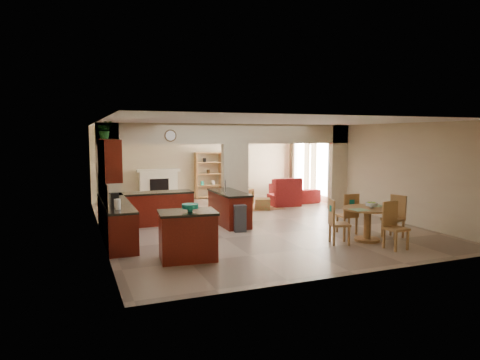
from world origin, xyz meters
name	(u,v)px	position (x,y,z in m)	size (l,w,h in m)	color
floor	(248,222)	(0.00, 0.00, 0.00)	(10.00, 10.00, 0.00)	gray
ceiling	(248,123)	(0.00, 0.00, 2.80)	(10.00, 10.00, 0.00)	white
wall_back	(198,162)	(0.00, 5.00, 1.40)	(8.00, 8.00, 0.00)	beige
wall_front	(358,196)	(0.00, -5.00, 1.40)	(8.00, 8.00, 0.00)	beige
wall_left	(99,178)	(-4.00, 0.00, 1.40)	(10.00, 10.00, 0.00)	beige
wall_right	(364,169)	(4.00, 0.00, 1.40)	(10.00, 10.00, 0.00)	beige
partition_left_pier	(108,174)	(-3.70, 1.00, 1.40)	(0.60, 0.25, 2.80)	beige
partition_center_pier	(235,180)	(0.00, 1.00, 1.10)	(0.80, 0.25, 2.20)	beige
partition_right_pier	(338,167)	(3.70, 1.00, 1.40)	(0.60, 0.25, 2.80)	beige
partition_header	(235,134)	(0.00, 1.00, 2.50)	(8.00, 0.25, 0.60)	beige
kitchen_counter	(132,215)	(-3.26, -0.25, 0.46)	(2.52, 3.29, 1.48)	#460F08
upper_cabinets	(109,159)	(-3.82, -0.80, 1.92)	(0.35, 2.40, 0.90)	#460F08
peninsula	(229,208)	(-0.60, -0.11, 0.46)	(0.70, 1.85, 0.91)	#460F08
wall_clock	(170,136)	(-2.00, 0.85, 2.45)	(0.34, 0.34, 0.03)	#4C3619
rug	(256,207)	(1.20, 2.10, 0.01)	(1.60, 1.30, 0.01)	#9D5D39
fireplace	(159,185)	(-1.60, 4.83, 0.61)	(1.60, 0.35, 1.20)	white
shelving_unit	(208,175)	(0.35, 4.82, 0.90)	(1.00, 0.32, 1.80)	#A46E38
window_a	(323,170)	(3.97, 2.30, 1.20)	(0.02, 0.90, 1.90)	white
window_b	(300,167)	(3.97, 4.00, 1.20)	(0.02, 0.90, 1.90)	white
glazed_door	(311,172)	(3.97, 3.15, 1.05)	(0.02, 0.70, 2.10)	white
drape_a_left	(332,171)	(3.93, 1.70, 1.20)	(0.10, 0.28, 2.30)	#3D1D18
drape_a_right	(314,169)	(3.93, 2.90, 1.20)	(0.10, 0.28, 2.30)	#3D1D18
drape_b_left	(307,168)	(3.93, 3.40, 1.20)	(0.10, 0.28, 2.30)	#3D1D18
drape_b_right	(292,166)	(3.93, 4.60, 1.20)	(0.10, 0.28, 2.30)	#3D1D18
ceiling_fan	(254,132)	(1.50, 3.00, 2.56)	(1.00, 1.00, 0.10)	white
kitchen_island	(188,235)	(-2.54, -3.01, 0.49)	(1.20, 0.91, 0.97)	#460F08
teal_bowl	(190,208)	(-2.50, -3.07, 1.05)	(0.32, 0.32, 0.15)	#148A79
trash_can	(240,219)	(-0.67, -1.08, 0.32)	(0.30, 0.25, 0.64)	#303033
dining_table	(368,219)	(1.74, -3.09, 0.52)	(1.15, 1.15, 0.78)	#A46E38
fruit_bowl	(371,205)	(1.79, -3.15, 0.86)	(0.27, 0.27, 0.14)	#78A824
sofa	(293,190)	(3.30, 3.32, 0.36)	(0.96, 2.46, 0.72)	maroon
chaise	(284,200)	(2.29, 2.14, 0.20)	(0.99, 0.81, 0.39)	maroon
armchair	(240,197)	(0.81, 2.58, 0.32)	(0.68, 0.70, 0.63)	maroon
ottoman	(263,204)	(1.26, 1.71, 0.18)	(0.50, 0.50, 0.36)	maroon
plant	(105,130)	(-3.82, 0.08, 2.59)	(0.40, 0.34, 0.44)	#165519
chair_north	(349,212)	(1.75, -2.35, 0.55)	(0.45, 0.45, 1.02)	#A46E38
chair_east	(395,215)	(2.59, -3.05, 0.55)	(0.51, 0.51, 1.02)	#A46E38
chair_south	(393,223)	(1.84, -3.83, 0.55)	(0.45, 0.45, 1.02)	#A46E38
chair_west	(336,220)	(0.89, -3.05, 0.55)	(0.53, 0.53, 1.02)	#A46E38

